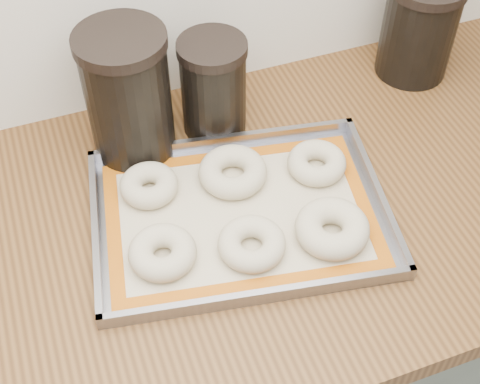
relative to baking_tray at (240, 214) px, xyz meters
name	(u,v)px	position (x,y,z in m)	size (l,w,h in m)	color
cabinet	(289,336)	(0.12, 0.01, -0.48)	(3.00, 0.65, 0.86)	slate
countertop	(304,200)	(0.12, 0.01, -0.03)	(3.06, 0.68, 0.04)	brown
baking_tray	(240,214)	(0.00, 0.00, 0.00)	(0.51, 0.40, 0.03)	gray
baking_mat	(240,215)	(0.00, 0.00, 0.00)	(0.46, 0.36, 0.00)	#C6B793
bagel_front_left	(163,253)	(-0.14, -0.04, 0.02)	(0.10, 0.10, 0.04)	#C2B596
bagel_front_mid	(252,244)	(-0.01, -0.07, 0.02)	(0.10, 0.10, 0.04)	#C2B596
bagel_front_right	(332,228)	(0.12, -0.09, 0.02)	(0.11, 0.11, 0.04)	#C2B596
bagel_back_left	(149,185)	(-0.12, 0.10, 0.02)	(0.09, 0.09, 0.04)	#C2B596
bagel_back_mid	(233,172)	(0.02, 0.08, 0.02)	(0.11, 0.11, 0.04)	#C2B596
bagel_back_right	(317,163)	(0.15, 0.05, 0.01)	(0.10, 0.10, 0.03)	#C2B596
canister_left	(128,95)	(-0.11, 0.21, 0.11)	(0.15, 0.15, 0.23)	black
canister_mid	(213,87)	(0.03, 0.21, 0.08)	(0.12, 0.12, 0.18)	black
canister_right	(419,28)	(0.44, 0.24, 0.09)	(0.14, 0.14, 0.19)	black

